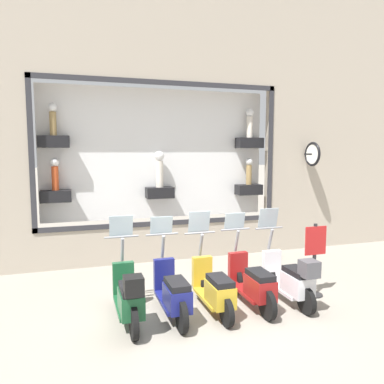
{
  "coord_description": "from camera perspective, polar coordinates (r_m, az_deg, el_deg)",
  "views": [
    {
      "loc": [
        -5.68,
        2.08,
        2.81
      ],
      "look_at": [
        1.62,
        -0.21,
        1.95
      ],
      "focal_mm": 35.0,
      "sensor_mm": 36.0,
      "label": 1
    }
  ],
  "objects": [
    {
      "name": "ground_plane",
      "position": [
        6.67,
        2.56,
        -18.53
      ],
      "size": [
        120.0,
        120.0,
        0.0
      ],
      "primitive_type": "plane",
      "color": "gray"
    },
    {
      "name": "building_facade",
      "position": [
        9.59,
        -4.89,
        13.55
      ],
      "size": [
        1.25,
        36.0,
        7.85
      ],
      "color": "#ADA08E",
      "rests_on": "ground_plane"
    },
    {
      "name": "scooter_white_0",
      "position": [
        7.27,
        14.82,
        -12.64
      ],
      "size": [
        1.79,
        0.6,
        1.65
      ],
      "color": "black",
      "rests_on": "ground_plane"
    },
    {
      "name": "scooter_red_1",
      "position": [
        6.99,
        9.22,
        -13.57
      ],
      "size": [
        1.8,
        0.6,
        1.59
      ],
      "color": "black",
      "rests_on": "ground_plane"
    },
    {
      "name": "scooter_yellow_2",
      "position": [
        6.71,
        3.38,
        -14.47
      ],
      "size": [
        1.79,
        0.61,
        1.65
      ],
      "color": "black",
      "rests_on": "ground_plane"
    },
    {
      "name": "scooter_navy_3",
      "position": [
        6.5,
        -2.95,
        -15.06
      ],
      "size": [
        1.8,
        0.6,
        1.59
      ],
      "color": "black",
      "rests_on": "ground_plane"
    },
    {
      "name": "scooter_green_4",
      "position": [
        6.3,
        -9.59,
        -15.41
      ],
      "size": [
        1.8,
        0.6,
        1.65
      ],
      "color": "black",
      "rests_on": "ground_plane"
    },
    {
      "name": "shop_sign_post",
      "position": [
        7.68,
        18.19,
        -9.52
      ],
      "size": [
        0.36,
        0.45,
        1.41
      ],
      "color": "#232326",
      "rests_on": "ground_plane"
    }
  ]
}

